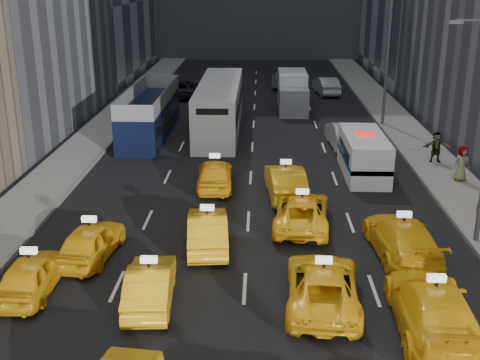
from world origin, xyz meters
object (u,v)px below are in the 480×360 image
object	(u,v)px
nypd_van	(364,156)
double_decker	(150,112)
city_bus	(220,107)
box_truck	(293,92)

from	to	relation	value
nypd_van	double_decker	world-z (taller)	double_decker
double_decker	city_bus	xyz separation A→B (m)	(4.60, 1.50, 0.09)
nypd_van	box_truck	size ratio (longest dim) A/B	0.88
double_decker	box_truck	bearing A→B (deg)	35.96
nypd_van	double_decker	xyz separation A→B (m)	(-13.03, 7.96, 0.50)
nypd_van	box_truck	xyz separation A→B (m)	(-3.06, 16.20, 0.37)
double_decker	box_truck	world-z (taller)	double_decker
double_decker	box_truck	size ratio (longest dim) A/B	1.69
city_bus	box_truck	xyz separation A→B (m)	(5.36, 6.74, -0.22)
nypd_van	city_bus	distance (m)	12.68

